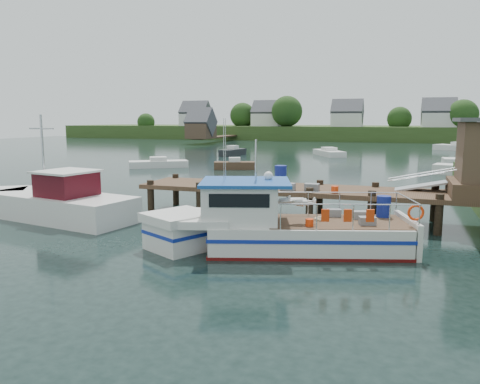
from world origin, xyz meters
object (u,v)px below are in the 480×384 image
(moored_rowboat, at_px, (235,165))
(moored_d, at_px, (329,153))
(moored_far, at_px, (460,147))
(moored_b, at_px, (472,170))
(dock, at_px, (426,173))
(moored_a, at_px, (158,164))
(lobster_boat, at_px, (274,227))
(work_boat, at_px, (53,202))
(moored_e, at_px, (233,152))

(moored_rowboat, height_order, moored_d, moored_rowboat)
(moored_far, height_order, moored_b, moored_b)
(dock, xyz_separation_m, moored_a, (-22.06, 17.76, -1.88))
(lobster_boat, relative_size, moored_b, 1.54)
(work_boat, relative_size, moored_b, 1.48)
(work_boat, height_order, moored_b, work_boat)
(moored_rowboat, xyz_separation_m, moored_a, (-7.16, -0.80, -0.03))
(moored_a, height_order, moored_d, moored_d)
(moored_rowboat, height_order, moored_a, moored_rowboat)
(moored_far, xyz_separation_m, moored_d, (-16.16, -15.38, -0.07))
(moored_rowboat, relative_size, moored_far, 0.53)
(moored_far, relative_size, moored_e, 1.56)
(moored_d, bearing_deg, moored_rowboat, -105.74)
(moored_e, bearing_deg, moored_d, 15.49)
(moored_rowboat, distance_m, moored_e, 15.88)
(moored_a, height_order, moored_e, moored_e)
(moored_rowboat, relative_size, moored_d, 0.60)
(lobster_boat, relative_size, moored_far, 1.28)
(work_boat, bearing_deg, moored_d, 91.20)
(work_boat, xyz_separation_m, moored_far, (22.62, 55.69, -0.28))
(moored_far, relative_size, moored_b, 1.20)
(lobster_boat, distance_m, moored_far, 58.70)
(dock, distance_m, moored_d, 37.88)
(dock, distance_m, moored_e, 39.24)
(moored_b, bearing_deg, moored_far, 65.20)
(moored_a, relative_size, moored_b, 0.91)
(dock, xyz_separation_m, moored_rowboat, (-14.90, 18.56, -1.85))
(moored_b, xyz_separation_m, moored_e, (-24.88, 13.10, -0.01))
(dock, relative_size, moored_rowboat, 4.36)
(dock, distance_m, moored_rowboat, 23.88)
(moored_b, height_order, moored_d, moored_b)
(dock, distance_m, moored_a, 28.38)
(lobster_boat, xyz_separation_m, work_boat, (-10.70, 1.79, -0.08))
(work_boat, distance_m, moored_b, 31.28)
(moored_a, bearing_deg, lobster_boat, -66.69)
(moored_a, height_order, moored_b, moored_b)
(moored_rowboat, bearing_deg, moored_b, 15.08)
(moored_rowboat, relative_size, moored_e, 0.83)
(moored_d, bearing_deg, work_boat, -97.38)
(work_boat, relative_size, moored_e, 1.93)
(dock, bearing_deg, moored_e, 121.42)
(moored_rowboat, distance_m, moored_a, 7.20)
(work_boat, height_order, moored_a, work_boat)
(moored_a, bearing_deg, moored_far, 36.64)
(dock, relative_size, lobster_boat, 1.81)
(moored_rowboat, bearing_deg, moored_far, 66.69)
(lobster_boat, xyz_separation_m, moored_d, (-4.24, 42.09, -0.43))
(work_boat, bearing_deg, moored_b, 60.30)
(moored_far, distance_m, moored_e, 33.13)
(moored_far, bearing_deg, moored_a, -108.15)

